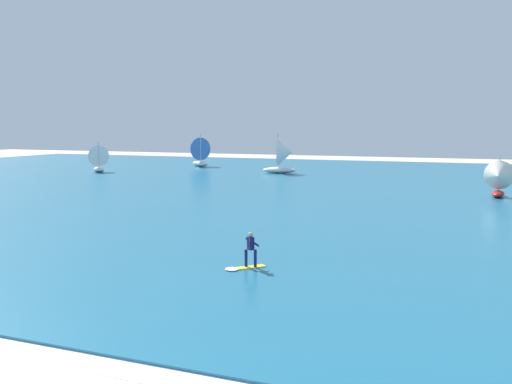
{
  "coord_description": "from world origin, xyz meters",
  "views": [
    {
      "loc": [
        9.92,
        -7.71,
        6.63
      ],
      "look_at": [
        0.22,
        17.14,
        3.38
      ],
      "focal_mm": 38.31,
      "sensor_mm": 36.0,
      "label": 1
    }
  ],
  "objects_px": {
    "sailboat_heeled_over": "(98,158)",
    "sailboat_far_right": "(198,151)",
    "sailboat_far_left": "(284,155)",
    "kitesurfer": "(247,255)",
    "sailboat_mid_right": "(498,179)"
  },
  "relations": [
    {
      "from": "kitesurfer",
      "to": "sailboat_far_right",
      "type": "height_order",
      "value": "sailboat_far_right"
    },
    {
      "from": "kitesurfer",
      "to": "sailboat_far_left",
      "type": "xyz_separation_m",
      "value": [
        -14.3,
        48.45,
        1.89
      ]
    },
    {
      "from": "sailboat_heeled_over",
      "to": "sailboat_far_right",
      "type": "bearing_deg",
      "value": 60.33
    },
    {
      "from": "sailboat_far_left",
      "to": "sailboat_mid_right",
      "type": "relative_size",
      "value": 1.45
    },
    {
      "from": "sailboat_heeled_over",
      "to": "sailboat_far_right",
      "type": "xyz_separation_m",
      "value": [
        8.43,
        14.8,
        0.46
      ]
    },
    {
      "from": "sailboat_mid_right",
      "to": "kitesurfer",
      "type": "bearing_deg",
      "value": -110.8
    },
    {
      "from": "kitesurfer",
      "to": "sailboat_heeled_over",
      "type": "distance_m",
      "value": 57.71
    },
    {
      "from": "sailboat_far_right",
      "to": "sailboat_mid_right",
      "type": "bearing_deg",
      "value": -29.77
    },
    {
      "from": "sailboat_far_left",
      "to": "sailboat_heeled_over",
      "type": "relative_size",
      "value": 1.3
    },
    {
      "from": "sailboat_mid_right",
      "to": "sailboat_heeled_over",
      "type": "bearing_deg",
      "value": 168.98
    },
    {
      "from": "sailboat_heeled_over",
      "to": "sailboat_mid_right",
      "type": "xyz_separation_m",
      "value": [
        51.97,
        -10.12,
        -0.2
      ]
    },
    {
      "from": "kitesurfer",
      "to": "sailboat_mid_right",
      "type": "height_order",
      "value": "sailboat_mid_right"
    },
    {
      "from": "sailboat_heeled_over",
      "to": "kitesurfer",
      "type": "bearing_deg",
      "value": -46.06
    },
    {
      "from": "sailboat_far_left",
      "to": "sailboat_heeled_over",
      "type": "bearing_deg",
      "value": -164.99
    },
    {
      "from": "sailboat_far_left",
      "to": "sailboat_far_right",
      "type": "relative_size",
      "value": 1.05
    }
  ]
}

